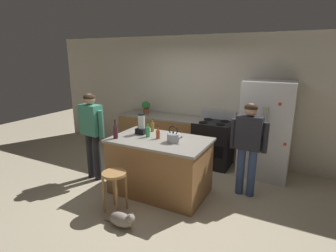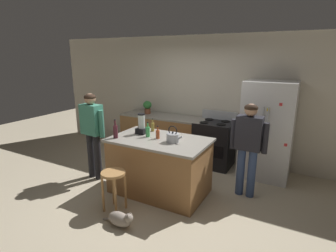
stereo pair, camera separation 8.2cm
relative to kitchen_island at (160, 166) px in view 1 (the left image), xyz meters
name	(u,v)px [view 1 (the left image)]	position (x,y,z in m)	size (l,w,h in m)	color
ground_plane	(160,191)	(0.00, 0.00, -0.48)	(14.00, 14.00, 0.00)	beige
back_wall	(202,98)	(0.00, 1.95, 0.87)	(8.00, 0.10, 2.70)	beige
kitchen_island	(160,166)	(0.00, 0.00, 0.00)	(1.61, 0.99, 0.95)	#9E6B3D
back_counter_run	(162,135)	(-0.80, 1.55, 0.00)	(2.00, 0.64, 0.95)	#9E6B3D
refrigerator	(266,130)	(1.46, 1.50, 0.44)	(0.90, 0.73, 1.83)	silver
stove_range	(213,143)	(0.43, 1.52, 0.01)	(0.76, 0.65, 1.13)	black
person_by_island_left	(92,128)	(-1.35, -0.12, 0.51)	(0.59, 0.25, 1.62)	#26262B
person_by_sink_right	(248,141)	(1.31, 0.58, 0.46)	(0.59, 0.23, 1.56)	#384C7A
bar_stool	(114,181)	(-0.31, -0.82, 0.01)	(0.36, 0.36, 0.62)	#B7844C
cat	(122,219)	(0.01, -1.09, -0.37)	(0.52, 0.18, 0.26)	gray
potted_plant	(146,106)	(-1.23, 1.55, 0.64)	(0.20, 0.20, 0.30)	brown
blender_appliance	(142,125)	(-0.43, 0.13, 0.62)	(0.17, 0.17, 0.36)	black
bottle_soda	(148,131)	(-0.23, 0.02, 0.56)	(0.07, 0.07, 0.26)	#3FB259
bottle_vinegar	(152,127)	(-0.34, 0.34, 0.56)	(0.06, 0.06, 0.24)	olive
bottle_wine	(115,131)	(-0.66, -0.30, 0.59)	(0.08, 0.08, 0.32)	#471923
bottle_cooking_sauce	(158,134)	(-0.03, 0.01, 0.55)	(0.06, 0.06, 0.22)	#B24C26
tea_kettle	(173,137)	(0.27, -0.03, 0.55)	(0.28, 0.20, 0.27)	#B7BABF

